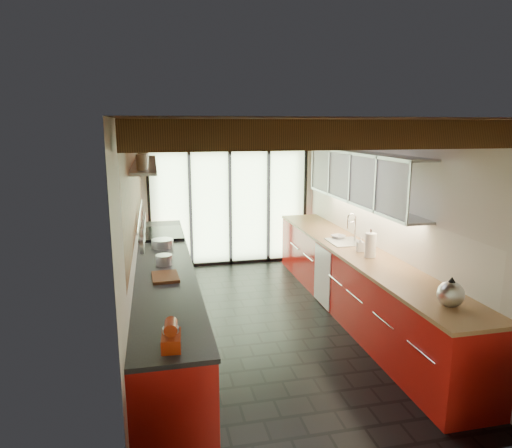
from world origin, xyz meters
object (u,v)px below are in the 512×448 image
Objects in this scene: kettle at (451,293)px; soap_bottle at (360,244)px; stand_mixer at (171,336)px; paper_towel at (370,246)px; bowl at (338,237)px.

kettle reaches higher than soap_bottle.
paper_towel reaches higher than stand_mixer.
kettle is at bearing 5.82° from stand_mixer.
bowl is (2.54, 2.89, -0.06)m from stand_mixer.
soap_bottle is at bearing 90.00° from kettle.
kettle reaches higher than bowl.
soap_bottle is (0.00, 1.89, -0.03)m from kettle.
stand_mixer reaches higher than bowl.
paper_towel is (2.54, 1.87, 0.07)m from stand_mixer.
paper_towel is at bearing -90.00° from bowl.
stand_mixer is at bearing -174.18° from kettle.
bowl is at bearing 48.70° from stand_mixer.
kettle is 1.61m from paper_towel.
bowl is at bearing 90.00° from paper_towel.
soap_bottle is at bearing -90.00° from bowl.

